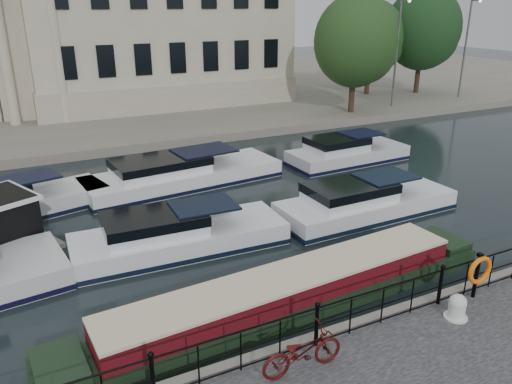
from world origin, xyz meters
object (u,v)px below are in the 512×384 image
Objects in this scene: mooring_bollard at (457,307)px; life_ring_post at (479,271)px; bicycle at (302,351)px; narrowboat at (290,299)px.

life_ring_post reaches higher than mooring_bollard.
life_ring_post reaches higher than bicycle.
mooring_bollard is (4.70, -0.09, -0.20)m from bicycle.
bicycle is 0.14× the size of narrowboat.
bicycle is 2.87× the size of mooring_bollard.
bicycle is 1.44× the size of life_ring_post.
mooring_bollard is at bearing -45.50° from narrowboat.
narrowboat is at bearing -24.19° from bicycle.
mooring_bollard is at bearing -160.03° from life_ring_post.
mooring_bollard is at bearing -89.74° from bicycle.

